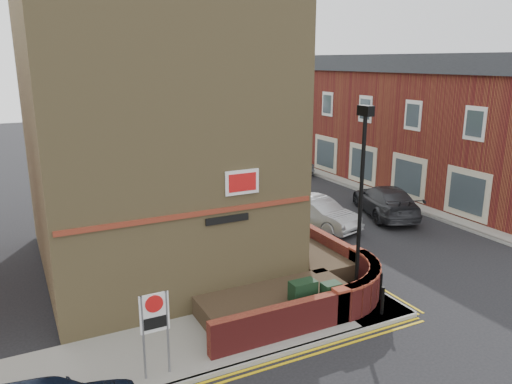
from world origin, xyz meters
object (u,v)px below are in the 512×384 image
object	(u,v)px
lamppost	(360,209)
silver_car_near	(317,213)
utility_cabinet_large	(303,300)
zone_sign	(155,320)

from	to	relation	value
lamppost	silver_car_near	world-z (taller)	lamppost
utility_cabinet_large	silver_car_near	bearing A→B (deg)	53.69
lamppost	utility_cabinet_large	world-z (taller)	lamppost
lamppost	zone_sign	size ratio (longest dim) A/B	2.86
lamppost	silver_car_near	size ratio (longest dim) A/B	1.45
zone_sign	lamppost	bearing A→B (deg)	6.07
utility_cabinet_large	silver_car_near	size ratio (longest dim) A/B	0.28
zone_sign	silver_car_near	size ratio (longest dim) A/B	0.51
silver_car_near	lamppost	bearing A→B (deg)	-130.96
silver_car_near	utility_cabinet_large	bearing A→B (deg)	-142.34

